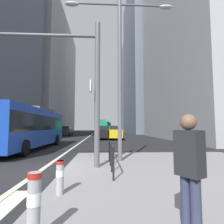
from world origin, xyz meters
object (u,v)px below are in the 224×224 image
car_oncoming_mid (66,131)px  street_lamp_post (120,56)px  car_receding_far (102,132)px  city_bus_red_receding (101,127)px  pedestrian_waiting (190,167)px  city_bus_blue_oncoming (30,126)px  bollard_front (34,204)px  bollard_left (60,175)px  city_bus_red_distant (106,127)px  traffic_signal_gantry (42,68)px  car_receding_near (115,133)px

car_oncoming_mid → street_lamp_post: bearing=-74.6°
car_receding_far → city_bus_red_receding: bearing=90.4°
car_receding_far → pedestrian_waiting: car_receding_far is taller
car_oncoming_mid → city_bus_blue_oncoming: bearing=-86.1°
street_lamp_post → bollard_front: size_ratio=8.43×
car_receding_far → bollard_left: bearing=-92.5°
city_bus_blue_oncoming → city_bus_red_distant: same height
city_bus_blue_oncoming → pedestrian_waiting: bearing=-60.2°
traffic_signal_gantry → street_lamp_post: size_ratio=0.84×
street_lamp_post → bollard_left: (-1.85, -4.33, -4.70)m
city_bus_red_receding → car_receding_near: size_ratio=2.48×
car_oncoming_mid → car_receding_far: 13.77m
street_lamp_post → bollard_front: (-1.80, -6.19, -4.61)m
city_bus_blue_oncoming → bollard_front: (4.76, -12.22, -1.16)m
car_oncoming_mid → traffic_signal_gantry: (4.81, -30.94, 3.15)m
city_bus_blue_oncoming → city_bus_red_receding: 28.56m
car_oncoming_mid → car_receding_near: same height
car_oncoming_mid → bollard_front: bearing=-79.9°
bollard_left → pedestrian_waiting: 3.00m
car_oncoming_mid → traffic_signal_gantry: 31.47m
car_oncoming_mid → pedestrian_waiting: bearing=-76.5°
city_bus_red_distant → city_bus_blue_oncoming: bearing=-98.7°
car_receding_far → traffic_signal_gantry: 19.63m
car_oncoming_mid → car_receding_far: bearing=-58.3°
car_receding_near → bollard_front: (-2.71, -23.54, -0.31)m
bollard_front → city_bus_red_distant: bearing=87.9°
city_bus_red_distant → car_oncoming_mid: 22.62m
city_bus_red_distant → bollard_front: size_ratio=12.47×
car_receding_near → bollard_left: size_ratio=5.75×
car_receding_far → traffic_signal_gantry: bearing=-97.2°
city_bus_red_distant → car_receding_near: bearing=-88.9°
bollard_left → street_lamp_post: bearing=66.8°
car_oncoming_mid → bollard_left: size_ratio=5.79×
traffic_signal_gantry → pedestrian_waiting: 6.81m
car_oncoming_mid → bollard_left: bearing=-79.5°
car_receding_far → street_lamp_post: 18.38m
city_bus_blue_oncoming → pedestrian_waiting: 14.10m
car_receding_near → traffic_signal_gantry: 19.46m
car_receding_near → bollard_front: bearing=-96.6°
city_bus_red_distant → pedestrian_waiting: size_ratio=6.66×
bollard_front → bollard_left: bearing=91.8°
bollard_front → pedestrian_waiting: pedestrian_waiting is taller
city_bus_red_receding → car_receding_far: size_ratio=2.49×
city_bus_red_receding → street_lamp_post: 34.23m
city_bus_red_receding → traffic_signal_gantry: (-2.33, -35.41, 2.30)m
street_lamp_post → bollard_front: street_lamp_post is taller
city_bus_blue_oncoming → street_lamp_post: bearing=-42.6°
bollard_left → pedestrian_waiting: size_ratio=0.44×
city_bus_red_receding → street_lamp_post: size_ratio=1.39×
city_bus_blue_oncoming → car_oncoming_mid: (-1.58, 23.53, -0.85)m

